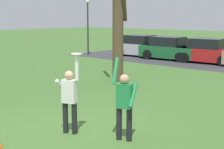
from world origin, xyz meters
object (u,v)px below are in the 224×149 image
at_px(person_defender, 124,102).
at_px(bare_tree_tall, 118,25).
at_px(person_catcher, 69,97).
at_px(parked_car_silver, 140,47).
at_px(parked_car_green, 169,49).
at_px(frisbee_disc, 77,54).
at_px(parked_car_red, 208,52).
at_px(lamppost_by_lot, 88,22).

relative_size(person_defender, bare_tree_tall, 0.38).
bearing_deg(person_catcher, bare_tree_tall, 98.88).
bearing_deg(bare_tree_tall, person_catcher, -59.53).
bearing_deg(parked_car_silver, parked_car_green, -7.63).
distance_m(frisbee_disc, parked_car_red, 15.17).
relative_size(person_defender, parked_car_green, 0.49).
bearing_deg(parked_car_green, lamppost_by_lot, -167.30).
relative_size(frisbee_disc, lamppost_by_lot, 0.06).
xyz_separation_m(frisbee_disc, parked_car_red, (-3.41, 14.72, -1.37)).
height_order(person_catcher, person_defender, person_catcher).
bearing_deg(lamppost_by_lot, person_defender, -41.94).
bearing_deg(parked_car_silver, person_defender, -56.93).
bearing_deg(frisbee_disc, person_catcher, -158.41).
relative_size(person_catcher, person_defender, 1.02).
bearing_deg(person_defender, person_catcher, 0.00).
height_order(person_catcher, bare_tree_tall, bare_tree_tall).
distance_m(frisbee_disc, bare_tree_tall, 7.27).
xyz_separation_m(parked_car_silver, parked_car_green, (2.74, -0.26, 0.00)).
bearing_deg(bare_tree_tall, person_defender, -48.43).
xyz_separation_m(bare_tree_tall, lamppost_by_lot, (-8.80, 6.75, -0.03)).
distance_m(person_defender, parked_car_green, 15.97).
height_order(frisbee_disc, bare_tree_tall, bare_tree_tall).
relative_size(parked_car_red, lamppost_by_lot, 0.98).
bearing_deg(parked_car_red, person_catcher, -80.00).
relative_size(parked_car_silver, bare_tree_tall, 0.77).
height_order(person_catcher, parked_car_red, person_catcher).
xyz_separation_m(person_catcher, frisbee_disc, (0.21, 0.08, 1.11)).
height_order(person_defender, parked_car_red, person_defender).
bearing_deg(frisbee_disc, lamppost_by_lot, 134.50).
distance_m(parked_car_green, parked_car_red, 2.87).
xyz_separation_m(parked_car_silver, parked_car_red, (5.60, -0.13, 0.00)).
bearing_deg(parked_car_red, person_defender, -74.42).
xyz_separation_m(person_catcher, parked_car_green, (-6.07, 14.67, -0.25)).
bearing_deg(parked_car_green, person_defender, -64.42).
distance_m(person_catcher, parked_car_red, 15.15).
distance_m(parked_car_red, lamppost_by_lot, 9.62).
xyz_separation_m(parked_car_green, parked_car_red, (2.87, 0.13, 0.00)).
bearing_deg(parked_car_silver, person_catcher, -61.68).
relative_size(person_defender, frisbee_disc, 7.81).
relative_size(parked_car_green, bare_tree_tall, 0.77).
bearing_deg(parked_car_red, parked_car_silver, 176.50).
distance_m(parked_car_silver, lamppost_by_lot, 4.55).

